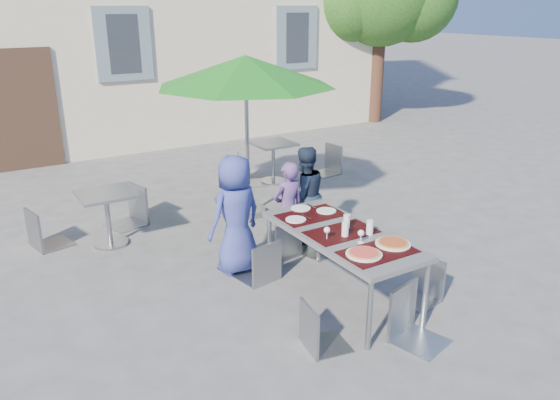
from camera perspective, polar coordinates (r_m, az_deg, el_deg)
ground at (r=5.49m, az=9.33°, el=-12.65°), size 90.00×90.00×0.00m
dining_table at (r=5.57m, az=6.43°, el=-3.88°), size 0.80×1.85×0.76m
pizza_near_left at (r=5.07m, az=8.76°, el=-5.54°), size 0.34×0.34×0.03m
pizza_near_right at (r=5.33m, az=11.72°, el=-4.44°), size 0.34×0.34×0.03m
glassware at (r=5.47m, az=7.52°, el=-2.85°), size 0.50×0.42×0.15m
place_settings at (r=6.00m, az=2.95°, el=-1.33°), size 0.69×0.47×0.01m
child_0 at (r=6.16m, az=-4.63°, el=-1.54°), size 0.74×0.55×1.37m
child_1 at (r=6.59m, az=0.85°, el=-0.93°), size 0.44×0.29×1.18m
child_2 at (r=6.94m, az=2.52°, el=0.50°), size 0.63×0.37×1.26m
chair_0 at (r=5.95m, az=-2.00°, el=-3.93°), size 0.46×0.47×0.91m
chair_1 at (r=6.49m, az=0.36°, el=-1.68°), size 0.47×0.48×0.93m
chair_2 at (r=6.59m, az=4.69°, el=-1.32°), size 0.52×0.52×0.95m
chair_3 at (r=4.84m, az=4.10°, el=-10.44°), size 0.43×0.43×0.84m
chair_4 at (r=5.80m, az=15.01°, el=-5.70°), size 0.45×0.45×0.85m
chair_5 at (r=5.07m, az=13.93°, el=-8.40°), size 0.53×0.53×0.98m
patio_umbrella at (r=7.58m, az=-3.60°, el=13.17°), size 2.48×2.48×2.28m
cafe_table_0 at (r=7.22m, az=-17.60°, el=-1.04°), size 0.66×0.66×0.71m
bg_chair_l_0 at (r=7.39m, az=-23.92°, el=-0.48°), size 0.52×0.52×0.98m
bg_chair_r_0 at (r=7.80m, az=-15.50°, el=1.84°), size 0.57×0.57×1.04m
cafe_table_1 at (r=9.38m, az=-0.71°, el=4.63°), size 0.66×0.66×0.71m
bg_chair_l_1 at (r=9.26m, az=-3.64°, el=5.24°), size 0.59×0.59×1.02m
bg_chair_r_1 at (r=9.94m, az=5.23°, el=6.07°), size 0.48×0.48×0.99m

